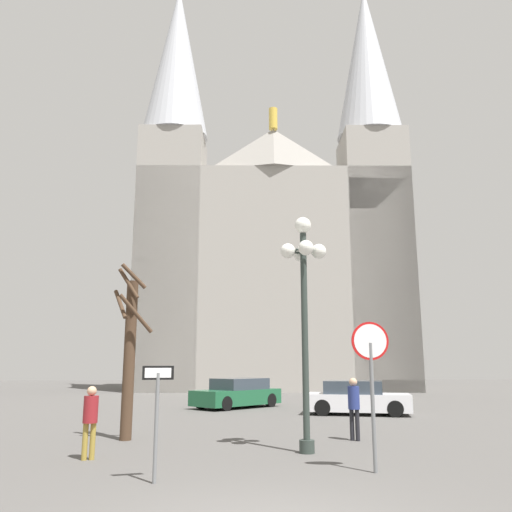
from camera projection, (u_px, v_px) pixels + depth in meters
name	position (u px, v px, depth m)	size (l,w,h in m)	color
cathedral	(273.00, 243.00, 43.57)	(22.17, 11.60, 35.82)	gray
stop_sign	(371.00, 365.00, 10.43)	(0.77, 0.08, 2.90)	slate
one_way_arrow_sign	(157.00, 408.00, 9.39)	(0.56, 0.16, 2.03)	slate
street_lamp	(304.00, 287.00, 13.02)	(1.17, 1.17, 5.74)	#2D3833
bare_tree	(129.00, 352.00, 14.73)	(1.24, 0.85, 4.88)	#473323
parked_car_near_white	(357.00, 398.00, 21.59)	(4.53, 2.92, 1.36)	silver
parked_car_far_green	(237.00, 394.00, 24.87)	(4.50, 4.37, 1.37)	#1E5B38
pedestrian_walking	(90.00, 415.00, 11.55)	(0.32, 0.32, 1.57)	olive
pedestrian_standing	(354.00, 402.00, 14.40)	(0.32, 0.32, 1.67)	black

